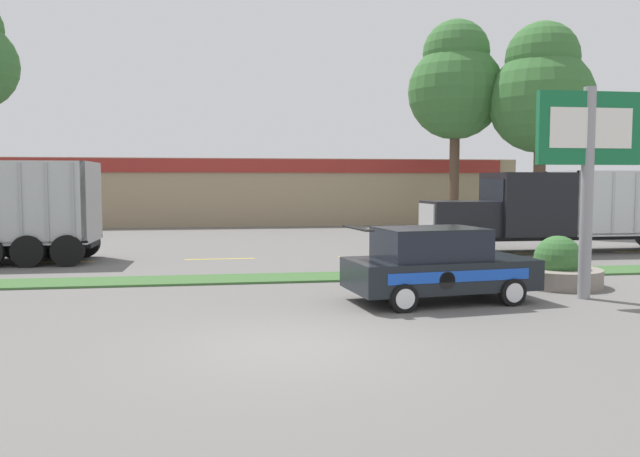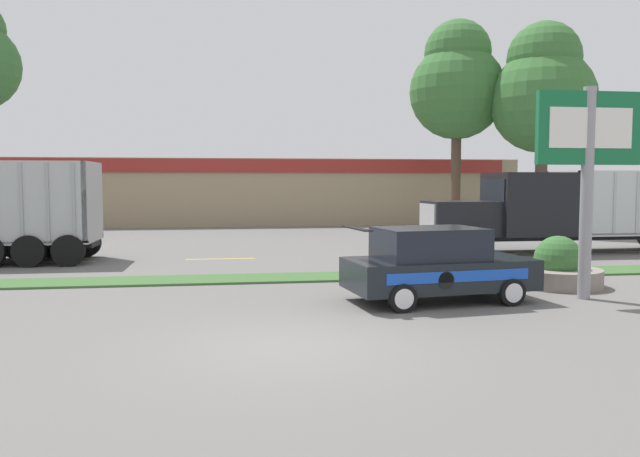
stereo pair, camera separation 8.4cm
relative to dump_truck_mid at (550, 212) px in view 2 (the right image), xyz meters
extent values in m
plane|color=slate|center=(-11.24, -12.15, -1.55)|extent=(600.00, 600.00, 0.00)
cube|color=#3D6633|center=(-11.24, -5.05, -1.52)|extent=(120.00, 1.54, 0.06)
cube|color=yellow|center=(-17.81, -0.27, -1.54)|extent=(2.40, 0.14, 0.01)
cube|color=yellow|center=(-12.41, -0.27, -1.54)|extent=(2.40, 0.14, 0.01)
cube|color=yellow|center=(-7.01, -0.27, -1.54)|extent=(2.40, 0.14, 0.01)
cube|color=yellow|center=(-1.61, -0.27, -1.54)|extent=(2.40, 0.14, 0.01)
cube|color=#ADADB2|center=(-16.65, -0.24, 0.50)|extent=(0.16, 2.56, 2.61)
cube|color=#ADADB2|center=(-19.70, 0.96, 0.50)|extent=(6.26, 0.16, 2.61)
cube|color=#99999E|center=(-18.53, -1.54, 0.50)|extent=(0.10, 0.04, 2.48)
cube|color=#99999E|center=(-17.75, -1.54, 0.50)|extent=(0.10, 0.04, 2.48)
cube|color=#99999E|center=(-16.96, -1.54, 0.50)|extent=(0.10, 0.04, 2.48)
cylinder|color=black|center=(-17.17, -1.50, -1.04)|extent=(1.01, 0.30, 1.01)
cylinder|color=black|center=(-17.17, 1.02, -1.04)|extent=(1.01, 0.30, 1.01)
cylinder|color=black|center=(-18.36, -1.50, -1.04)|extent=(1.01, 0.30, 1.01)
cylinder|color=black|center=(-18.36, 1.02, -1.04)|extent=(1.01, 0.30, 1.01)
cylinder|color=black|center=(-19.56, 1.02, -1.04)|extent=(1.01, 0.30, 1.01)
cube|color=black|center=(1.00, 0.00, -0.95)|extent=(11.66, 1.34, 0.18)
cube|color=black|center=(-3.58, 0.00, -0.22)|extent=(2.51, 2.00, 1.29)
cube|color=#B7B7BC|center=(-4.86, 0.00, -0.22)|extent=(0.06, 1.71, 1.10)
cube|color=black|center=(-0.94, 0.00, 0.31)|extent=(2.77, 2.44, 2.34)
cube|color=black|center=(-2.34, 0.00, 0.72)|extent=(0.04, 2.08, 1.06)
cylinder|color=silver|center=(0.55, -0.79, 0.92)|extent=(0.14, 0.14, 1.21)
cube|color=silver|center=(3.64, 0.00, -0.80)|extent=(6.38, 2.44, 0.12)
cube|color=silver|center=(0.53, 0.00, 0.37)|extent=(0.16, 2.44, 2.35)
cube|color=silver|center=(3.64, 1.14, 0.37)|extent=(6.38, 0.16, 2.35)
cube|color=#B2B2B7|center=(0.91, -1.24, 0.37)|extent=(0.10, 0.04, 2.23)
cube|color=#B2B2B7|center=(1.82, -1.24, 0.37)|extent=(0.10, 0.04, 2.23)
cube|color=#B2B2B7|center=(2.73, -1.24, 0.37)|extent=(0.10, 0.04, 2.23)
cylinder|color=black|center=(-3.58, -1.20, -1.04)|extent=(1.01, 0.30, 1.01)
cylinder|color=black|center=(-3.58, 1.20, -1.04)|extent=(1.01, 0.30, 1.01)
cube|color=black|center=(-7.45, -8.77, -0.91)|extent=(4.33, 2.41, 0.67)
cube|color=black|center=(-7.69, -8.80, -0.25)|extent=(2.46, 1.94, 0.66)
cube|color=black|center=(-7.69, -8.80, 0.10)|extent=(2.46, 1.94, 0.04)
cube|color=black|center=(-9.39, -9.02, 0.14)|extent=(0.39, 1.53, 0.03)
cube|color=blue|center=(-7.33, -9.72, -0.84)|extent=(3.27, 0.43, 0.23)
cylinder|color=black|center=(-7.63, -9.76, -0.91)|extent=(0.37, 0.06, 0.37)
cylinder|color=black|center=(-6.07, -9.51, -1.25)|extent=(0.62, 0.28, 0.60)
cylinder|color=silver|center=(-6.05, -9.61, -1.25)|extent=(0.42, 0.07, 0.42)
cylinder|color=black|center=(-6.30, -7.71, -1.25)|extent=(0.62, 0.28, 0.60)
cylinder|color=silver|center=(-6.31, -7.61, -1.25)|extent=(0.42, 0.07, 0.42)
cylinder|color=black|center=(-8.60, -9.84, -1.25)|extent=(0.62, 0.28, 0.60)
cylinder|color=silver|center=(-8.59, -9.94, -1.25)|extent=(0.42, 0.07, 0.42)
cylinder|color=black|center=(-8.83, -8.04, -1.25)|extent=(0.62, 0.28, 0.60)
cylinder|color=silver|center=(-8.85, -7.93, -1.25)|extent=(0.42, 0.07, 0.42)
cylinder|color=gray|center=(-4.03, -8.96, 0.87)|extent=(0.28, 0.28, 4.83)
cube|color=#146638|center=(-4.03, -8.96, 2.35)|extent=(2.50, 0.16, 1.65)
cube|color=white|center=(-4.03, -9.05, 2.35)|extent=(2.00, 0.02, 0.91)
cylinder|color=gray|center=(-3.74, -7.27, -1.31)|extent=(2.20, 2.20, 0.46)
sphere|color=#386B33|center=(-3.74, -7.27, -0.84)|extent=(1.21, 1.21, 1.21)
cube|color=#9E896B|center=(-15.76, 21.21, 0.49)|extent=(43.57, 12.00, 4.08)
cube|color=maroon|center=(-15.76, 15.16, 2.08)|extent=(41.39, 0.10, 0.80)
cylinder|color=brown|center=(0.32, 10.90, 1.54)|extent=(0.54, 0.54, 6.17)
sphere|color=#386B33|center=(0.32, 10.90, 6.05)|extent=(5.17, 5.17, 5.17)
sphere|color=#386B33|center=(0.32, 10.90, 8.11)|extent=(3.62, 3.62, 3.62)
cylinder|color=brown|center=(4.03, 8.43, 1.15)|extent=(0.61, 0.61, 5.39)
sphere|color=#386B33|center=(4.03, 8.43, 5.32)|extent=(5.37, 5.37, 5.37)
sphere|color=#386B33|center=(4.03, 8.43, 7.46)|extent=(3.76, 3.76, 3.76)
camera|label=1|loc=(-12.20, -22.12, 1.15)|focal=35.00mm
camera|label=2|loc=(-12.12, -22.13, 1.15)|focal=35.00mm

